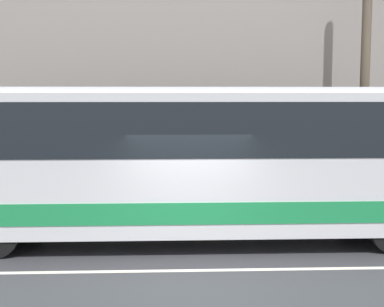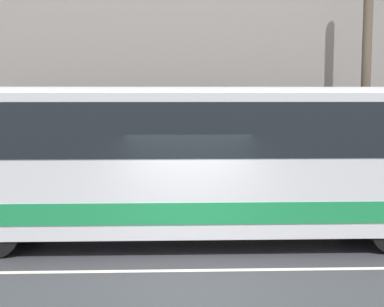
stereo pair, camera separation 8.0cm
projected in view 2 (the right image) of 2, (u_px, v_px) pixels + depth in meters
ground_plane at (190, 271)px, 10.03m from camera, size 60.00×60.00×0.00m
sidewalk at (185, 208)px, 15.14m from camera, size 60.00×2.32×0.17m
building_facade at (183, 19)px, 15.85m from camera, size 60.00×0.35×11.43m
lane_stripe at (190, 270)px, 10.03m from camera, size 54.00×0.14×0.01m
transit_bus at (177, 156)px, 11.87m from camera, size 12.20×2.49×3.45m
utility_pole_near at (367, 51)px, 14.36m from camera, size 0.26×0.26×8.55m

